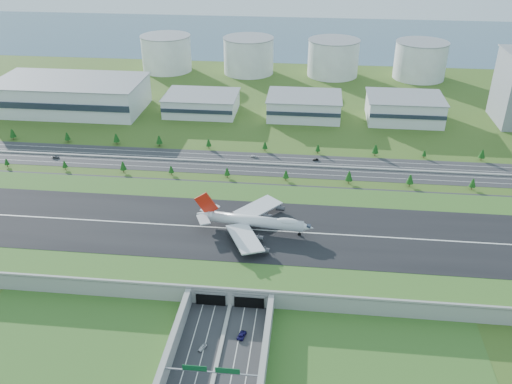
# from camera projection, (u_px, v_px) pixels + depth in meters

# --- Properties ---
(ground) EXTENTS (1200.00, 1200.00, 0.00)m
(ground) POSITION_uv_depth(u_px,v_px,m) (244.00, 242.00, 281.84)
(ground) COLOR #38571B
(ground) RESTS_ON ground
(airfield_deck) EXTENTS (520.00, 100.00, 9.20)m
(airfield_deck) POSITION_uv_depth(u_px,v_px,m) (244.00, 236.00, 279.79)
(airfield_deck) COLOR gray
(airfield_deck) RESTS_ON ground
(sign_gantry_near) EXTENTS (38.70, 0.70, 9.80)m
(sign_gantry_near) POSITION_uv_depth(u_px,v_px,m) (211.00, 373.00, 195.50)
(sign_gantry_near) COLOR gray
(sign_gantry_near) RESTS_ON ground
(north_expressway) EXTENTS (560.00, 36.00, 0.12)m
(north_expressway) POSITION_uv_depth(u_px,v_px,m) (262.00, 164.00, 364.79)
(north_expressway) COLOR #28282B
(north_expressway) RESTS_ON ground
(tree_row) EXTENTS (502.46, 48.71, 8.48)m
(tree_row) POSITION_uv_depth(u_px,v_px,m) (284.00, 159.00, 360.68)
(tree_row) COLOR #3D2819
(tree_row) RESTS_ON ground
(hangar_west) EXTENTS (120.00, 60.00, 25.00)m
(hangar_west) POSITION_uv_depth(u_px,v_px,m) (71.00, 95.00, 453.51)
(hangar_west) COLOR white
(hangar_west) RESTS_ON ground
(hangar_mid_a) EXTENTS (58.00, 42.00, 15.00)m
(hangar_mid_a) POSITION_uv_depth(u_px,v_px,m) (202.00, 104.00, 449.88)
(hangar_mid_a) COLOR white
(hangar_mid_a) RESTS_ON ground
(hangar_mid_b) EXTENTS (58.00, 42.00, 17.00)m
(hangar_mid_b) POSITION_uv_depth(u_px,v_px,m) (304.00, 106.00, 441.38)
(hangar_mid_b) COLOR white
(hangar_mid_b) RESTS_ON ground
(hangar_mid_c) EXTENTS (58.00, 42.00, 19.00)m
(hangar_mid_c) POSITION_uv_depth(u_px,v_px,m) (404.00, 109.00, 433.35)
(hangar_mid_c) COLOR white
(hangar_mid_c) RESTS_ON ground
(fuel_tank_a) EXTENTS (50.00, 50.00, 35.00)m
(fuel_tank_a) POSITION_uv_depth(u_px,v_px,m) (166.00, 53.00, 555.58)
(fuel_tank_a) COLOR silver
(fuel_tank_a) RESTS_ON ground
(fuel_tank_b) EXTENTS (50.00, 50.00, 35.00)m
(fuel_tank_b) POSITION_uv_depth(u_px,v_px,m) (249.00, 56.00, 547.56)
(fuel_tank_b) COLOR silver
(fuel_tank_b) RESTS_ON ground
(fuel_tank_c) EXTENTS (50.00, 50.00, 35.00)m
(fuel_tank_c) POSITION_uv_depth(u_px,v_px,m) (333.00, 58.00, 539.54)
(fuel_tank_c) COLOR silver
(fuel_tank_c) RESTS_ON ground
(fuel_tank_d) EXTENTS (50.00, 50.00, 35.00)m
(fuel_tank_d) POSITION_uv_depth(u_px,v_px,m) (420.00, 60.00, 531.51)
(fuel_tank_d) COLOR silver
(fuel_tank_d) RESTS_ON ground
(bay_water) EXTENTS (1200.00, 260.00, 0.06)m
(bay_water) POSITION_uv_depth(u_px,v_px,m) (291.00, 37.00, 701.09)
(bay_water) COLOR #38576C
(bay_water) RESTS_ON ground
(boeing_747) EXTENTS (61.90, 58.21, 19.16)m
(boeing_747) POSITION_uv_depth(u_px,v_px,m) (254.00, 221.00, 274.93)
(boeing_747) COLOR silver
(boeing_747) RESTS_ON airfield_deck
(car_0) EXTENTS (3.45, 4.86, 1.54)m
(car_0) POSITION_uv_depth(u_px,v_px,m) (202.00, 347.00, 214.81)
(car_0) COLOR silver
(car_0) RESTS_ON ground
(car_2) EXTENTS (3.93, 6.35, 1.64)m
(car_2) POSITION_uv_depth(u_px,v_px,m) (242.00, 335.00, 220.80)
(car_2) COLOR #120E47
(car_2) RESTS_ON ground
(car_4) EXTENTS (5.10, 2.30, 1.70)m
(car_4) POSITION_uv_depth(u_px,v_px,m) (56.00, 157.00, 372.50)
(car_4) COLOR #4D4E51
(car_4) RESTS_ON ground
(car_5) EXTENTS (4.26, 2.03, 1.35)m
(car_5) POSITION_uv_depth(u_px,v_px,m) (316.00, 160.00, 369.34)
(car_5) COLOR black
(car_5) RESTS_ON ground
(car_7) EXTENTS (5.12, 2.88, 1.40)m
(car_7) POSITION_uv_depth(u_px,v_px,m) (254.00, 156.00, 374.14)
(car_7) COLOR silver
(car_7) RESTS_ON ground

